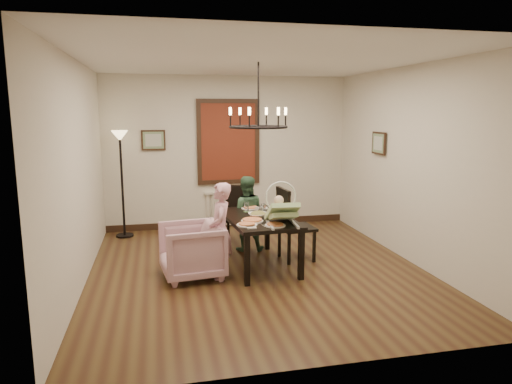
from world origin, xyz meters
name	(u,v)px	position (x,y,z in m)	size (l,w,h in m)	color
room_shell	(252,166)	(0.00, 0.37, 1.40)	(4.51, 5.00, 2.81)	#4D371A
dining_table	(258,223)	(0.05, 0.17, 0.62)	(0.97, 1.57, 0.71)	black
chair_far	(237,215)	(-0.06, 1.29, 0.48)	(0.42, 0.42, 0.96)	black
chair_right	(297,224)	(0.66, 0.31, 0.54)	(0.48, 0.48, 1.08)	black
armchair	(192,251)	(-0.90, -0.09, 0.36)	(0.77, 0.79, 0.72)	#C597A3
elderly_woman	(221,239)	(-0.53, -0.18, 0.52)	(0.38, 0.25, 1.04)	#D798AB
seated_man	(246,220)	(0.02, 0.92, 0.49)	(0.47, 0.37, 0.98)	#34583D
baby_bouncer	(282,210)	(0.25, -0.33, 0.90)	(0.43, 0.60, 0.39)	#B4DD98
salad_bowl	(258,215)	(0.04, 0.12, 0.75)	(0.32, 0.32, 0.08)	white
pizza_platter	(252,220)	(-0.09, -0.10, 0.73)	(0.30, 0.30, 0.04)	tan
drinking_glass	(261,211)	(0.11, 0.23, 0.77)	(0.07, 0.07, 0.13)	silver
window_blinds	(228,142)	(0.00, 2.46, 1.60)	(1.00, 0.03, 1.40)	maroon
radiator	(229,208)	(0.00, 2.48, 0.35)	(0.92, 0.12, 0.62)	silver
picture_back	(153,140)	(-1.35, 2.47, 1.65)	(0.42, 0.03, 0.36)	black
picture_right	(379,143)	(2.21, 0.90, 1.65)	(0.42, 0.03, 0.36)	black
floor_lamp	(122,186)	(-1.90, 2.15, 0.90)	(0.30, 0.30, 1.80)	black
chandelier	(258,127)	(0.05, 0.17, 1.95)	(0.80, 0.80, 0.04)	black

